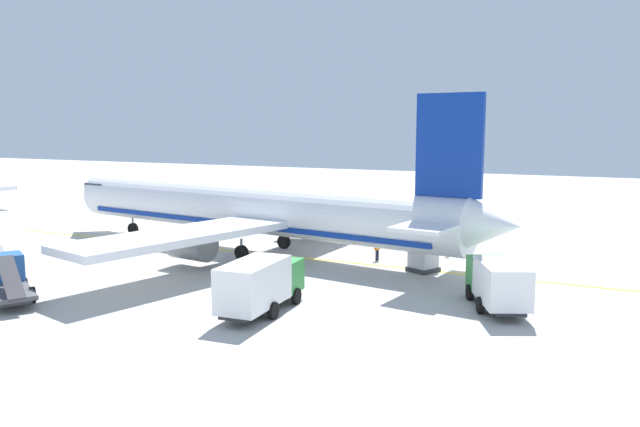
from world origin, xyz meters
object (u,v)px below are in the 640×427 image
Objects in this scene: service_truck_fuel at (5,278)px; crew_marshaller at (448,243)px; cargo_container_near at (423,258)px; cargo_container_mid at (434,231)px; crew_loader_left at (377,248)px; airliner_foreground at (254,210)px; service_truck_pushback at (261,283)px; service_truck_baggage at (498,282)px.

crew_marshaller is (22.59, -20.23, -0.22)m from service_truck_fuel.
cargo_container_near reaches higher than cargo_container_mid.
cargo_container_near is 4.46m from crew_loader_left.
airliner_foreground reaches higher than cargo_container_near.
service_truck_fuel is 3.73× the size of crew_loader_left.
service_truck_fuel reaches higher than cargo_container_mid.
cargo_container_near is 5.81m from crew_marshaller.
airliner_foreground is 16.11m from service_truck_pushback.
crew_marshaller reaches higher than crew_loader_left.
service_truck_fuel is at bearing 110.70° from service_truck_baggage.
cargo_container_mid is 1.41× the size of crew_marshaller.
cargo_container_mid is at bearing -10.33° from crew_loader_left.
airliner_foreground is 6.88× the size of service_truck_fuel.
cargo_container_mid is (18.40, 8.42, -0.64)m from service_truck_baggage.
service_truck_fuel is 33.33m from cargo_container_mid.
service_truck_fuel is at bearing 130.07° from cargo_container_near.
service_truck_pushback is 2.90× the size of cargo_container_near.
crew_loader_left is (8.87, 10.15, -0.58)m from service_truck_baggage.
service_truck_pushback reaches higher than cargo_container_near.
cargo_container_mid is (10.92, -11.43, -2.51)m from airliner_foreground.
airliner_foreground is 10.10m from crew_loader_left.
service_truck_pushback is 4.03× the size of crew_marshaller.
airliner_foreground is at bearing 98.20° from crew_loader_left.
service_truck_baggage reaches higher than cargo_container_near.
service_truck_fuel reaches higher than crew_loader_left.
service_truck_pushback is at bearing 173.33° from cargo_container_mid.
service_truck_baggage is 3.82× the size of crew_loader_left.
service_truck_baggage reaches higher than service_truck_fuel.
service_truck_fuel is 0.91× the size of service_truck_pushback.
crew_marshaller is 1.02× the size of crew_loader_left.
airliner_foreground is 18.18× the size of cargo_container_near.
cargo_container_near is at bearing 177.30° from crew_marshaller.
crew_marshaller is (12.74, 5.86, -0.56)m from service_truck_baggage.
service_truck_pushback is 14.97m from crew_loader_left.
service_truck_pushback reaches higher than service_truck_baggage.
service_truck_fuel is 30.33m from crew_marshaller.
airliner_foreground reaches higher than service_truck_pushback.
crew_marshaller is at bearing -2.70° from cargo_container_near.
service_truck_baggage is 2.67× the size of cargo_container_mid.
airliner_foreground reaches higher than service_truck_fuel.
airliner_foreground is 25.69× the size of crew_loader_left.
service_truck_baggage reaches higher than crew_loader_left.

